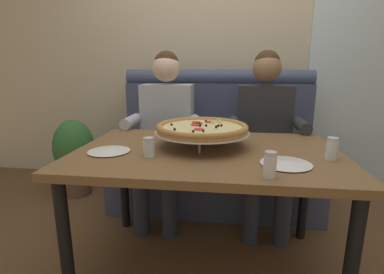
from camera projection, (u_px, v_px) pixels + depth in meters
The scene contains 15 objects.
ground_plane at pixel (206, 266), 1.72m from camera, with size 16.00×16.00×0.00m, color brown.
back_wall_with_window at pixel (220, 41), 2.84m from camera, with size 6.00×0.12×2.80m, color beige.
window_panel at pixel (375, 39), 2.59m from camera, with size 1.10×0.02×2.80m, color white.
booth_bench at pixel (215, 156), 2.52m from camera, with size 1.68×0.78×1.13m.
dining_table at pixel (207, 163), 1.57m from camera, with size 1.40×0.91×0.72m.
diner_left at pixel (165, 126), 2.24m from camera, with size 0.54×0.64×1.27m.
diner_right at pixel (265, 128), 2.14m from camera, with size 0.54×0.64×1.27m.
pizza at pixel (202, 128), 1.60m from camera, with size 0.52×0.52×0.14m.
shaker_parmesan at pixel (149, 148), 1.42m from camera, with size 0.06×0.06×0.10m.
shaker_pepper_flakes at pixel (270, 167), 1.15m from camera, with size 0.05×0.05×0.11m.
shaker_oregano at pixel (332, 150), 1.38m from camera, with size 0.06×0.06×0.11m.
plate_near_left at pixel (109, 150), 1.51m from camera, with size 0.22×0.22×0.02m.
plate_near_right at pixel (286, 162), 1.31m from camera, with size 0.23×0.23×0.02m.
patio_chair at pixel (336, 122), 3.42m from camera, with size 0.43×0.42×0.86m.
potted_plant at pixel (75, 154), 2.62m from camera, with size 0.36×0.36×0.70m.
Camera 1 is at (0.11, -1.49, 1.15)m, focal length 27.11 mm.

